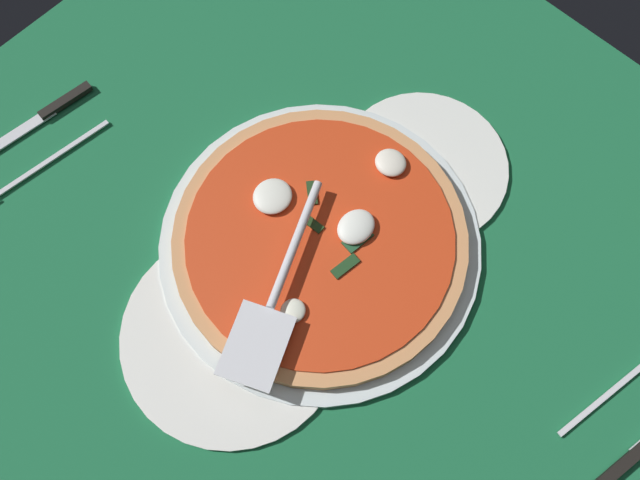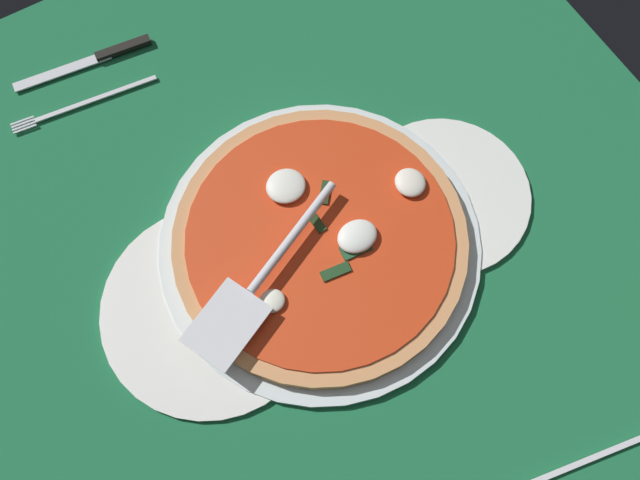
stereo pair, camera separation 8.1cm
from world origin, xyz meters
TOP-DOWN VIEW (x-y plane):
  - ground_plane at (0.00, 0.00)cm, footprint 97.61×97.61cm
  - checker_pattern at (0.00, 0.00)cm, footprint 97.61×97.61cm
  - pizza_pan at (1.34, -1.60)cm, footprint 37.78×37.78cm
  - dinner_plate_left at (-13.25, -1.91)cm, footprint 25.21×25.21cm
  - dinner_plate_right at (17.66, -3.68)cm, footprint 20.87×20.87cm
  - pizza at (1.45, -1.56)cm, footprint 34.23×34.23cm
  - pizza_server at (-7.19, -3.11)cm, footprint 23.63×13.32cm
  - place_setting_far at (-12.56, 33.33)cm, footprint 21.53×15.11cm

SIDE VIEW (x-z plane):
  - ground_plane at x=0.00cm, z-range -0.80..0.00cm
  - checker_pattern at x=0.00cm, z-range 0.00..0.10cm
  - place_setting_far at x=-12.56cm, z-range -0.25..1.15cm
  - dinner_plate_left at x=-13.25cm, z-range 0.10..1.10cm
  - dinner_plate_right at x=17.66cm, z-range 0.10..1.10cm
  - pizza_pan at x=1.34cm, z-range 0.10..1.36cm
  - pizza at x=1.45cm, z-range 0.72..3.99cm
  - pizza_server at x=-7.19cm, z-range 4.45..5.45cm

